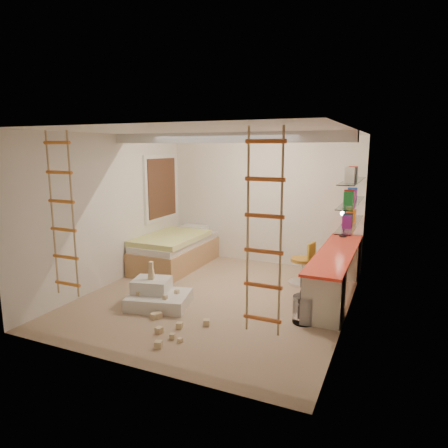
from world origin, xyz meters
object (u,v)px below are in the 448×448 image
at_px(swivel_chair, 303,269).
at_px(play_platform, 157,296).
at_px(desk, 335,272).
at_px(bed, 176,250).

xyz_separation_m(swivel_chair, play_platform, (-1.82, -1.83, -0.13)).
bearing_deg(desk, play_platform, -147.72).
relative_size(bed, swivel_chair, 2.59).
bearing_deg(play_platform, swivel_chair, 45.27).
bearing_deg(bed, swivel_chair, -1.14).
xyz_separation_m(desk, swivel_chair, (-0.59, 0.31, -0.12)).
distance_m(swivel_chair, play_platform, 2.58).
bearing_deg(swivel_chair, play_platform, -134.73).
height_order(swivel_chair, play_platform, swivel_chair).
bearing_deg(play_platform, desk, 32.28).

